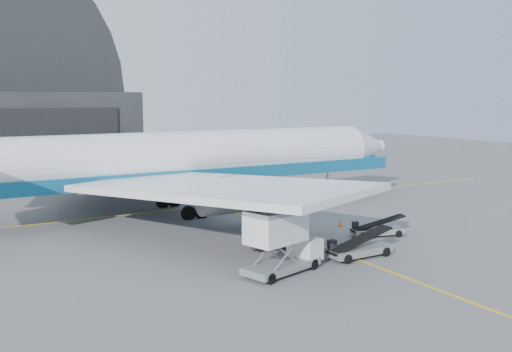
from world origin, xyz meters
TOP-DOWN VIEW (x-y plane):
  - ground at (0.00, 0.00)m, footprint 200.00×200.00m
  - taxi_lines at (0.00, 12.67)m, footprint 80.00×42.12m
  - distant_bldg_a at (38.00, 72.00)m, footprint 14.00×8.00m
  - distant_bldg_b at (55.00, 68.00)m, footprint 8.00×6.00m
  - airliner at (-4.48, 18.38)m, footprint 52.60×51.01m
  - catering_truck at (-6.36, -3.08)m, footprint 6.17×3.66m
  - pushback_tug at (-2.82, 2.56)m, footprint 4.87×3.82m
  - belt_loader_a at (0.41, -2.66)m, footprint 5.25×1.97m
  - belt_loader_b at (5.74, 1.44)m, footprint 4.58×2.63m
  - traffic_cone at (5.42, 5.73)m, footprint 0.38×0.38m

SIDE VIEW (x-z plane):
  - ground at x=0.00m, z-range 0.00..0.00m
  - distant_bldg_a at x=38.00m, z-range -2.00..2.00m
  - distant_bldg_b at x=55.00m, z-range -1.40..1.40m
  - taxi_lines at x=0.00m, z-range 0.00..0.02m
  - traffic_cone at x=5.42m, z-range -0.01..0.54m
  - belt_loader_b at x=5.74m, z-range -0.33..1.39m
  - belt_loader_a at x=0.41m, z-range -0.38..1.61m
  - pushback_tug at x=-2.82m, z-range -0.25..1.74m
  - catering_truck at x=-6.36m, z-range 0.02..4.02m
  - airliner at x=-4.48m, z-range -4.06..14.40m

